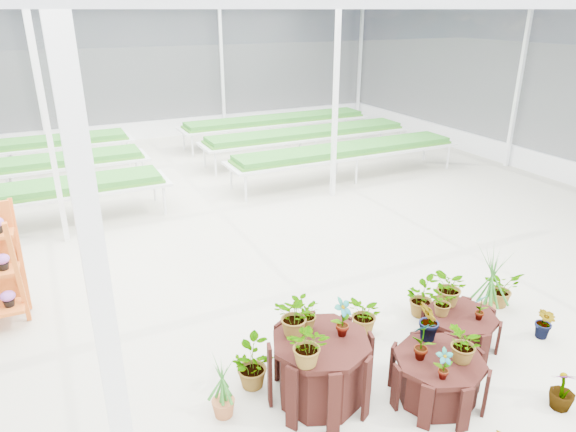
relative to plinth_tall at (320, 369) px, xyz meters
name	(u,v)px	position (x,y,z in m)	size (l,w,h in m)	color
ground_plane	(297,302)	(0.70, 1.98, -0.40)	(24.00, 24.00, 0.00)	gray
greenhouse_shell	(298,161)	(0.70, 1.98, 1.85)	(18.00, 24.00, 4.50)	white
steel_frame	(298,161)	(0.70, 1.98, 1.85)	(18.00, 24.00, 4.50)	silver
nursery_benches	(176,161)	(0.70, 9.18, 0.02)	(16.00, 7.00, 0.84)	silver
plinth_tall	(320,369)	(0.00, 0.00, 0.00)	(1.16, 1.16, 0.79)	black
plinth_mid	(437,378)	(1.20, -0.60, -0.12)	(1.06, 1.06, 0.56)	black
plinth_low	(460,329)	(2.20, 0.10, -0.18)	(0.98, 0.98, 0.44)	black
nursery_plants	(397,320)	(1.26, 0.26, 0.14)	(5.02, 3.00, 1.29)	#2A6E23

